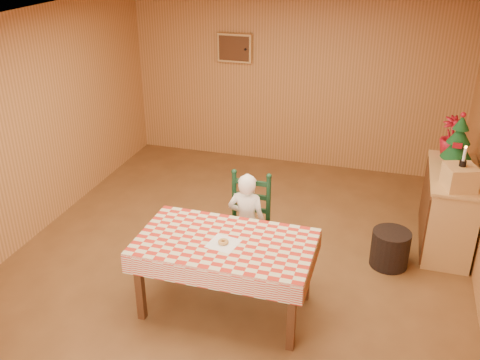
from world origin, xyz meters
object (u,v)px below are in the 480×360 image
crate (460,177)px  christmas_tree (458,141)px  dining_table (225,248)px  seated_child (247,222)px  shelf_unit (448,209)px  storage_bin (390,249)px  ladder_chair (248,224)px

crate → christmas_tree: (-0.00, 0.65, 0.16)m
dining_table → seated_child: size_ratio=1.47×
dining_table → shelf_unit: size_ratio=1.34×
shelf_unit → storage_bin: bearing=-133.4°
ladder_chair → seated_child: (-0.00, -0.06, 0.06)m
crate → ladder_chair: bearing=-162.9°
seated_child → christmas_tree: 2.57m
crate → dining_table: bearing=-145.6°
dining_table → ladder_chair: bearing=90.0°
shelf_unit → storage_bin: shelf_unit is taller
ladder_chair → storage_bin: bearing=16.0°
seated_child → christmas_tree: bearing=-147.1°
dining_table → shelf_unit: shelf_unit is taller
ladder_chair → shelf_unit: ladder_chair is taller
seated_child → dining_table: bearing=90.0°
ladder_chair → dining_table: bearing=-90.0°
dining_table → shelf_unit: bearing=41.4°
ladder_chair → christmas_tree: christmas_tree is taller
ladder_chair → shelf_unit: size_ratio=0.87×
ladder_chair → storage_bin: 1.58m
dining_table → seated_child: (0.00, 0.73, -0.13)m
dining_table → shelf_unit: (2.08, 1.83, -0.22)m
seated_child → shelf_unit: seated_child is taller
ladder_chair → crate: size_ratio=3.60×
storage_bin → crate: bearing=20.0°
dining_table → christmas_tree: christmas_tree is taller
christmas_tree → storage_bin: bearing=-124.4°
seated_child → christmas_tree: size_ratio=1.81×
seated_child → crate: size_ratio=3.75×
christmas_tree → storage_bin: size_ratio=1.49×
crate → christmas_tree: bearing=90.0°
ladder_chair → shelf_unit: 2.33m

